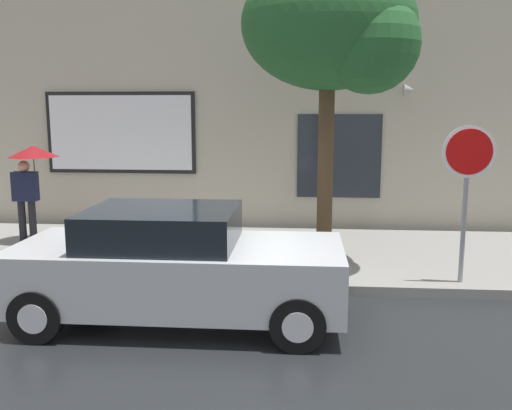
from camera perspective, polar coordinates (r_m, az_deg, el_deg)
name	(u,v)px	position (r m, az deg, el deg)	size (l,w,h in m)	color
ground_plane	(226,317)	(7.57, -3.08, -11.28)	(60.00, 60.00, 0.00)	black
sidewalk	(248,254)	(10.39, -0.84, -4.99)	(20.00, 4.00, 0.15)	gray
building_facade	(258,73)	(12.57, 0.15, 13.23)	(20.00, 0.67, 7.00)	#B2A893
parked_car	(176,266)	(7.32, -8.05, -6.13)	(4.15, 1.86, 1.47)	#B7BABF
fire_hydrant	(190,246)	(9.15, -6.69, -4.18)	(0.30, 0.44, 0.77)	white
pedestrian_with_umbrella	(31,167)	(11.68, -21.82, 3.62)	(0.93, 0.93, 1.87)	black
street_tree	(337,29)	(9.33, 8.15, 17.15)	(2.77, 2.35, 4.92)	#4C3823
stop_sign	(467,173)	(8.72, 20.59, 3.05)	(0.76, 0.10, 2.33)	gray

